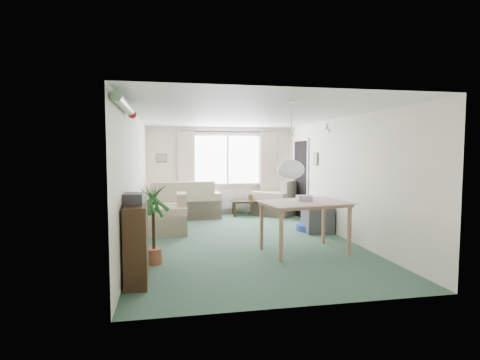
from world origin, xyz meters
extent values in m
plane|color=#315240|center=(0.00, 0.00, 0.00)|extent=(6.50, 6.50, 0.00)
cube|color=white|center=(0.20, 3.23, 1.50)|extent=(1.80, 0.03, 1.30)
cube|color=black|center=(0.20, 3.15, 2.27)|extent=(2.60, 0.03, 0.03)
cube|color=beige|center=(-0.95, 3.13, 1.27)|extent=(0.45, 0.08, 2.00)
cube|color=beige|center=(1.35, 3.13, 1.27)|extent=(0.45, 0.08, 2.00)
cube|color=white|center=(0.20, 3.19, 0.40)|extent=(1.20, 0.10, 0.55)
cube|color=black|center=(1.99, 2.20, 1.00)|extent=(0.03, 0.95, 2.00)
sphere|color=white|center=(0.20, -2.30, 1.48)|extent=(0.36, 0.36, 0.36)
cylinder|color=#196626|center=(-1.92, -2.30, 2.28)|extent=(1.60, 1.60, 0.12)
sphere|color=silver|center=(1.30, 0.90, 2.22)|extent=(0.20, 0.20, 0.20)
sphere|color=silver|center=(1.60, -0.30, 2.22)|extent=(0.20, 0.20, 0.20)
cube|color=brown|center=(-1.60, 3.23, 1.55)|extent=(0.28, 0.03, 0.22)
cube|color=brown|center=(1.98, 1.20, 1.55)|extent=(0.03, 0.24, 0.30)
cube|color=#BEAD8F|center=(-1.08, 2.75, 0.48)|extent=(1.98, 1.10, 0.97)
cube|color=beige|center=(1.48, 2.73, 0.47)|extent=(1.46, 1.46, 0.95)
cube|color=#C3B493|center=(-1.50, 0.89, 0.42)|extent=(0.90, 0.95, 0.85)
cube|color=black|center=(0.71, 2.75, 0.20)|extent=(0.94, 0.57, 0.41)
cube|color=brown|center=(0.75, 2.69, 0.49)|extent=(0.12, 0.05, 0.16)
cube|color=black|center=(-1.84, -2.07, 0.52)|extent=(0.31, 0.85, 1.03)
cube|color=#343338|center=(-1.87, -1.99, 1.10)|extent=(0.30, 0.37, 0.14)
cylinder|color=#1C532C|center=(-1.65, -1.29, 0.63)|extent=(0.56, 0.56, 1.26)
cube|color=tan|center=(0.87, -1.06, 0.42)|extent=(1.47, 1.09, 0.85)
cube|color=silver|center=(0.88, -0.99, 0.91)|extent=(0.26, 0.19, 0.12)
cube|color=#333236|center=(1.70, 0.38, 0.28)|extent=(0.60, 0.65, 0.55)
cylinder|color=navy|center=(1.65, 0.58, 0.07)|extent=(0.84, 0.84, 0.14)
camera|label=1|loc=(-1.40, -7.08, 1.71)|focal=28.00mm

